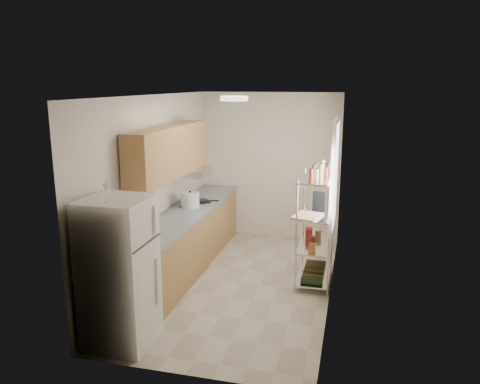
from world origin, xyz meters
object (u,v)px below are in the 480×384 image
(rice_cooker, at_px, (190,200))
(espresso_machine, at_px, (319,198))
(frying_pan_large, at_px, (194,201))
(cutting_board, at_px, (307,216))
(refrigerator, at_px, (119,272))

(rice_cooker, bearing_deg, espresso_machine, -0.34)
(frying_pan_large, bearing_deg, espresso_machine, -0.92)
(frying_pan_large, height_order, cutting_board, cutting_board)
(frying_pan_large, bearing_deg, rice_cooker, -74.82)
(frying_pan_large, relative_size, espresso_machine, 0.86)
(refrigerator, bearing_deg, cutting_board, 46.39)
(cutting_board, relative_size, espresso_machine, 1.41)
(espresso_machine, bearing_deg, refrigerator, -131.16)
(frying_pan_large, height_order, espresso_machine, espresso_machine)
(cutting_board, height_order, espresso_machine, espresso_machine)
(rice_cooker, relative_size, espresso_machine, 0.93)
(refrigerator, distance_m, espresso_machine, 3.04)
(rice_cooker, xyz_separation_m, cutting_board, (1.84, -0.51, 0.01))
(refrigerator, height_order, espresso_machine, refrigerator)
(refrigerator, relative_size, frying_pan_large, 6.23)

